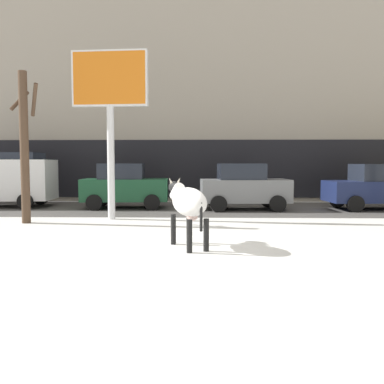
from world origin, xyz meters
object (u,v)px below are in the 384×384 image
at_px(cow_holstein, 189,203).
at_px(car_navy_sedan, 380,187).
at_px(pedestrian_by_cars, 280,183).
at_px(pedestrian_near_billboard, 112,183).
at_px(car_darkgreen_hatchback, 125,186).
at_px(bare_tree_right_lot, 25,144).
at_px(car_grey_hatchback, 244,187).
at_px(billboard, 110,89).

distance_m(cow_holstein, car_navy_sedan, 10.69).
distance_m(cow_holstein, pedestrian_by_cars, 11.85).
bearing_deg(pedestrian_near_billboard, car_darkgreen_hatchback, -69.07).
bearing_deg(bare_tree_right_lot, cow_holstein, -34.65).
bearing_deg(car_grey_hatchback, pedestrian_near_billboard, 149.26).
bearing_deg(bare_tree_right_lot, pedestrian_by_cars, 38.98).
bearing_deg(car_grey_hatchback, bare_tree_right_lot, -151.64).
relative_size(billboard, pedestrian_by_cars, 3.21).
bearing_deg(car_darkgreen_hatchback, car_grey_hatchback, -4.99).
xyz_separation_m(cow_holstein, car_grey_hatchback, (1.96, 7.49, -0.07)).
xyz_separation_m(car_navy_sedan, pedestrian_by_cars, (-3.37, 3.46, -0.03)).
relative_size(billboard, car_navy_sedan, 1.29).
xyz_separation_m(car_navy_sedan, bare_tree_right_lot, (-12.67, -4.07, 1.55)).
relative_size(car_darkgreen_hatchback, bare_tree_right_lot, 0.77).
distance_m(billboard, car_grey_hatchback, 6.50).
xyz_separation_m(pedestrian_by_cars, bare_tree_right_lot, (-9.30, -7.52, 1.58)).
distance_m(cow_holstein, car_darkgreen_hatchback, 8.44).
distance_m(cow_holstein, bare_tree_right_lot, 6.51).
xyz_separation_m(car_grey_hatchback, bare_tree_right_lot, (-7.18, -3.88, 1.53)).
height_order(car_darkgreen_hatchback, pedestrian_by_cars, car_darkgreen_hatchback).
xyz_separation_m(billboard, bare_tree_right_lot, (-2.47, -0.94, -1.85)).
relative_size(car_grey_hatchback, bare_tree_right_lot, 0.77).
bearing_deg(billboard, cow_holstein, -58.88).
bearing_deg(car_navy_sedan, cow_holstein, -134.14).
height_order(cow_holstein, pedestrian_by_cars, pedestrian_by_cars).
height_order(car_navy_sedan, pedestrian_near_billboard, car_navy_sedan).
distance_m(car_navy_sedan, pedestrian_near_billboard, 12.12).
bearing_deg(cow_holstein, car_navy_sedan, 45.86).
distance_m(car_darkgreen_hatchback, car_navy_sedan, 10.38).
xyz_separation_m(cow_holstein, billboard, (-2.75, 4.55, 3.31)).
distance_m(car_darkgreen_hatchback, bare_tree_right_lot, 5.11).
distance_m(billboard, car_navy_sedan, 11.19).
height_order(cow_holstein, bare_tree_right_lot, bare_tree_right_lot).
xyz_separation_m(pedestrian_near_billboard, pedestrian_by_cars, (8.24, 0.00, 0.00)).
bearing_deg(car_grey_hatchback, car_darkgreen_hatchback, 175.01).
distance_m(billboard, pedestrian_by_cars, 10.08).
distance_m(cow_holstein, billboard, 6.27).
bearing_deg(pedestrian_near_billboard, pedestrian_by_cars, 0.00).
bearing_deg(pedestrian_near_billboard, billboard, -77.85).
relative_size(cow_holstein, car_grey_hatchback, 0.53).
relative_size(cow_holstein, bare_tree_right_lot, 0.40).
bearing_deg(pedestrian_near_billboard, car_grey_hatchback, -30.74).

